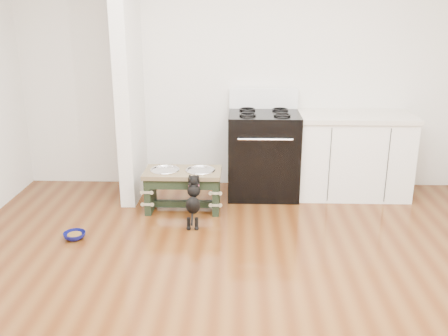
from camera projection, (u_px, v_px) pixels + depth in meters
ground at (239, 300)px, 3.58m from camera, size 5.00×5.00×0.00m
room_shell at (242, 72)px, 3.08m from camera, size 5.00×5.00×5.00m
partition_wall at (129, 73)px, 5.19m from camera, size 0.15×0.80×2.70m
oven_range at (263, 153)px, 5.48m from camera, size 0.76×0.69×1.14m
cabinet_run at (352, 155)px, 5.47m from camera, size 1.24×0.64×0.91m
dog_feeder at (183, 182)px, 5.08m from camera, size 0.78×0.41×0.44m
puppy at (193, 199)px, 4.75m from camera, size 0.14×0.40×0.47m
floor_bowl at (75, 236)px, 4.51m from camera, size 0.25×0.25×0.06m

